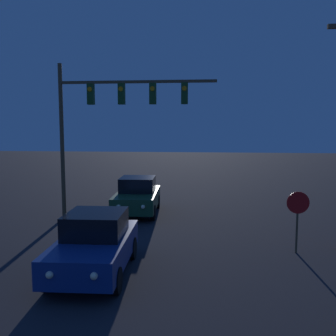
{
  "coord_description": "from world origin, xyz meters",
  "views": [
    {
      "loc": [
        1.28,
        0.58,
        4.21
      ],
      "look_at": [
        0.0,
        13.7,
        2.71
      ],
      "focal_mm": 40.0,
      "sensor_mm": 36.0,
      "label": 1
    }
  ],
  "objects_px": {
    "car_near": "(95,244)",
    "stop_sign": "(298,210)",
    "traffic_signal_mast": "(109,110)",
    "car_far": "(137,196)"
  },
  "relations": [
    {
      "from": "car_near",
      "to": "stop_sign",
      "type": "bearing_deg",
      "value": -161.42
    },
    {
      "from": "car_near",
      "to": "stop_sign",
      "type": "height_order",
      "value": "stop_sign"
    },
    {
      "from": "car_near",
      "to": "car_far",
      "type": "relative_size",
      "value": 1.0
    },
    {
      "from": "car_near",
      "to": "traffic_signal_mast",
      "type": "relative_size",
      "value": 0.6
    },
    {
      "from": "traffic_signal_mast",
      "to": "stop_sign",
      "type": "distance_m",
      "value": 8.87
    },
    {
      "from": "traffic_signal_mast",
      "to": "stop_sign",
      "type": "bearing_deg",
      "value": -27.49
    },
    {
      "from": "car_far",
      "to": "stop_sign",
      "type": "xyz_separation_m",
      "value": [
        6.26,
        -5.07,
        0.59
      ]
    },
    {
      "from": "car_near",
      "to": "stop_sign",
      "type": "xyz_separation_m",
      "value": [
        6.16,
        2.3,
        0.59
      ]
    },
    {
      "from": "car_near",
      "to": "traffic_signal_mast",
      "type": "distance_m",
      "value": 7.37
    },
    {
      "from": "car_far",
      "to": "stop_sign",
      "type": "distance_m",
      "value": 8.08
    }
  ]
}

